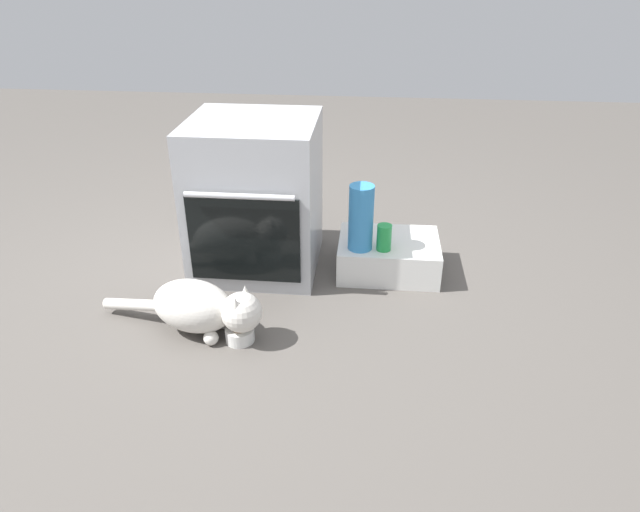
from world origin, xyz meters
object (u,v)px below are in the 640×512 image
oven (256,196)px  pantry_cabinet (388,255)px  food_bowl (240,333)px  water_bottle (361,218)px  soda_can (384,238)px  cat (202,307)px

oven → pantry_cabinet: (0.62, -0.01, -0.27)m
pantry_cabinet → food_bowl: pantry_cabinet is taller
oven → food_bowl: oven is taller
pantry_cabinet → water_bottle: water_bottle is taller
oven → water_bottle: 0.50m
oven → food_bowl: 0.70m
food_bowl → soda_can: 0.78m
oven → cat: size_ratio=1.00×
food_bowl → water_bottle: bearing=49.6°
water_bottle → cat: bearing=-140.9°
oven → water_bottle: size_ratio=2.34×
pantry_cabinet → food_bowl: (-0.58, -0.61, -0.05)m
soda_can → water_bottle: (-0.11, 0.00, 0.09)m
pantry_cabinet → cat: 0.93m
water_bottle → food_bowl: bearing=-130.4°
oven → water_bottle: oven is taller
water_bottle → oven: bearing=168.6°
food_bowl → water_bottle: (0.44, 0.52, 0.28)m
soda_can → food_bowl: bearing=-136.8°
pantry_cabinet → soda_can: (-0.03, -0.09, 0.14)m
food_bowl → water_bottle: size_ratio=0.38×
cat → water_bottle: size_ratio=2.34×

